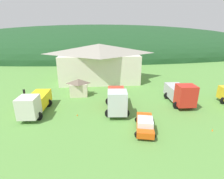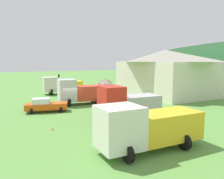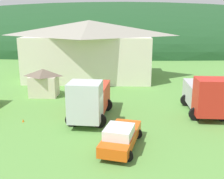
# 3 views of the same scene
# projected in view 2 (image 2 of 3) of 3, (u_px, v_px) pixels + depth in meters

# --- Properties ---
(ground_plane) EXTENTS (200.00, 200.00, 0.00)m
(ground_plane) POSITION_uv_depth(u_px,v_px,m) (71.00, 106.00, 31.09)
(ground_plane) COLOR #5B9342
(depot_building) EXTENTS (17.76, 11.64, 8.00)m
(depot_building) POSITION_uv_depth(u_px,v_px,m) (164.00, 72.00, 40.81)
(depot_building) COLOR silver
(depot_building) RESTS_ON ground
(play_shed_cream) EXTENTS (3.11, 2.28, 3.01)m
(play_shed_cream) POSITION_uv_depth(u_px,v_px,m) (105.00, 87.00, 39.98)
(play_shed_cream) COLOR beige
(play_shed_cream) RESTS_ON ground
(flatbed_truck_yellow) EXTENTS (3.34, 7.13, 3.16)m
(flatbed_truck_yellow) POSITION_uv_depth(u_px,v_px,m) (61.00, 85.00, 41.71)
(flatbed_truck_yellow) COLOR silver
(flatbed_truck_yellow) RESTS_ON ground
(tow_truck_silver) EXTENTS (3.57, 6.86, 3.59)m
(tow_truck_silver) POSITION_uv_depth(u_px,v_px,m) (80.00, 92.00, 31.79)
(tow_truck_silver) COLOR silver
(tow_truck_silver) RESTS_ON ground
(crane_truck_red) EXTENTS (3.45, 6.59, 3.56)m
(crane_truck_red) POSITION_uv_depth(u_px,v_px,m) (126.00, 103.00, 23.75)
(crane_truck_red) COLOR red
(crane_truck_red) RESTS_ON ground
(heavy_rig_striped) EXTENTS (3.35, 7.61, 3.28)m
(heavy_rig_striped) POSITION_uv_depth(u_px,v_px,m) (145.00, 126.00, 15.37)
(heavy_rig_striped) COLOR silver
(heavy_rig_striped) RESTS_ON ground
(service_pickup_orange) EXTENTS (2.97, 5.15, 1.66)m
(service_pickup_orange) POSITION_uv_depth(u_px,v_px,m) (45.00, 105.00, 27.21)
(service_pickup_orange) COLOR #DF5312
(service_pickup_orange) RESTS_ON ground
(traffic_light_west) EXTENTS (0.20, 0.32, 3.55)m
(traffic_light_west) POSITION_uv_depth(u_px,v_px,m) (59.00, 81.00, 42.61)
(traffic_light_west) COLOR #4C4C51
(traffic_light_west) RESTS_ON ground
(traffic_cone_near_pickup) EXTENTS (0.36, 0.36, 0.53)m
(traffic_cone_near_pickup) POSITION_uv_depth(u_px,v_px,m) (53.00, 130.00, 20.14)
(traffic_cone_near_pickup) COLOR orange
(traffic_cone_near_pickup) RESTS_ON ground
(traffic_cone_mid_row) EXTENTS (0.36, 0.36, 0.51)m
(traffic_cone_mid_row) POSITION_uv_depth(u_px,v_px,m) (63.00, 99.00, 36.37)
(traffic_cone_mid_row) COLOR orange
(traffic_cone_mid_row) RESTS_ON ground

